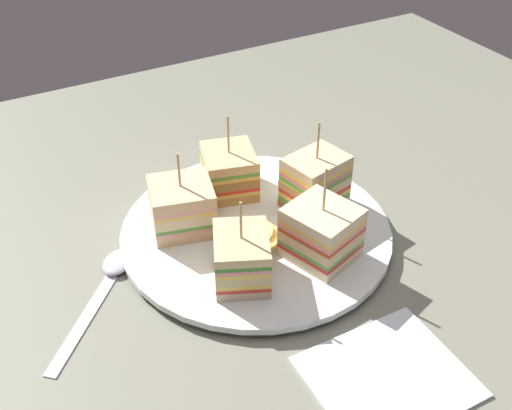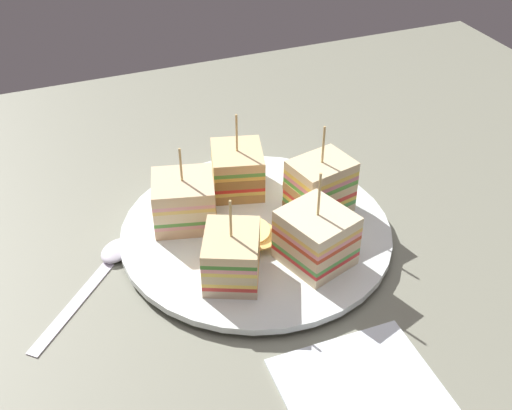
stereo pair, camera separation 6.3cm
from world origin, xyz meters
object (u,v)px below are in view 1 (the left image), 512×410
at_px(sandwich_wedge_4, 315,182).
at_px(chip_pile, 252,231).
at_px(spoon, 110,276).
at_px(sandwich_wedge_2, 242,258).
at_px(sandwich_wedge_1, 183,207).
at_px(sandwich_wedge_0, 229,172).
at_px(plate, 256,232).
at_px(napkin, 388,376).
at_px(sandwich_wedge_3, 321,233).

distance_m(sandwich_wedge_4, chip_pile, 0.09).
bearing_deg(spoon, sandwich_wedge_2, -81.15).
bearing_deg(sandwich_wedge_1, sandwich_wedge_2, -65.53).
relative_size(sandwich_wedge_0, chip_pile, 1.20).
bearing_deg(plate, sandwich_wedge_4, -175.71).
distance_m(sandwich_wedge_1, sandwich_wedge_2, 0.10).
bearing_deg(chip_pile, sandwich_wedge_0, -101.92).
height_order(chip_pile, spoon, chip_pile).
height_order(sandwich_wedge_1, sandwich_wedge_2, sandwich_wedge_1).
bearing_deg(sandwich_wedge_2, sandwich_wedge_4, -38.11).
xyz_separation_m(sandwich_wedge_1, sandwich_wedge_2, (-0.02, 0.10, -0.00)).
bearing_deg(napkin, sandwich_wedge_2, -69.99).
bearing_deg(sandwich_wedge_3, sandwich_wedge_2, 66.08).
xyz_separation_m(sandwich_wedge_3, napkin, (0.03, 0.14, -0.04)).
height_order(plate, sandwich_wedge_2, sandwich_wedge_2).
xyz_separation_m(plate, sandwich_wedge_4, (-0.08, -0.01, 0.04)).
bearing_deg(napkin, chip_pile, -84.61).
distance_m(sandwich_wedge_0, sandwich_wedge_4, 0.10).
bearing_deg(sandwich_wedge_3, spoon, 49.11).
bearing_deg(sandwich_wedge_3, chip_pile, 21.41).
height_order(sandwich_wedge_1, sandwich_wedge_4, sandwich_wedge_4).
bearing_deg(chip_pile, sandwich_wedge_2, 52.02).
xyz_separation_m(sandwich_wedge_4, napkin, (0.07, 0.22, -0.04)).
bearing_deg(sandwich_wedge_1, sandwich_wedge_4, 1.19).
xyz_separation_m(sandwich_wedge_0, sandwich_wedge_2, (0.05, 0.13, -0.00)).
bearing_deg(sandwich_wedge_4, plate, -8.07).
distance_m(sandwich_wedge_4, spoon, 0.23).
bearing_deg(napkin, plate, -87.82).
height_order(plate, sandwich_wedge_0, sandwich_wedge_0).
height_order(sandwich_wedge_0, sandwich_wedge_3, sandwich_wedge_3).
height_order(sandwich_wedge_0, spoon, sandwich_wedge_0).
distance_m(sandwich_wedge_0, chip_pile, 0.09).
bearing_deg(sandwich_wedge_2, sandwich_wedge_1, 34.23).
height_order(plate, sandwich_wedge_3, sandwich_wedge_3).
bearing_deg(napkin, sandwich_wedge_0, -89.89).
height_order(sandwich_wedge_3, spoon, sandwich_wedge_3).
bearing_deg(chip_pile, spoon, -9.51).
height_order(sandwich_wedge_1, spoon, sandwich_wedge_1).
bearing_deg(sandwich_wedge_0, napkin, 15.25).
bearing_deg(sandwich_wedge_4, napkin, 60.41).
bearing_deg(spoon, sandwich_wedge_3, -70.37).
bearing_deg(spoon, sandwich_wedge_0, -26.81).
distance_m(sandwich_wedge_2, sandwich_wedge_3, 0.08).
relative_size(sandwich_wedge_3, chip_pile, 1.30).
relative_size(plate, chip_pile, 3.59).
xyz_separation_m(sandwich_wedge_0, spoon, (0.16, 0.06, -0.03)).
bearing_deg(sandwich_wedge_1, sandwich_wedge_0, 41.18).
relative_size(plate, napkin, 2.24).
relative_size(sandwich_wedge_3, sandwich_wedge_4, 1.00).
xyz_separation_m(sandwich_wedge_2, sandwich_wedge_3, (-0.08, 0.01, 0.00)).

